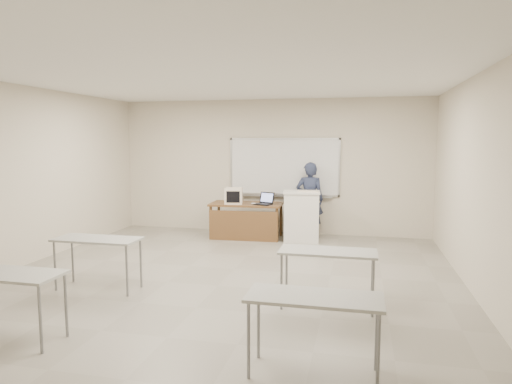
% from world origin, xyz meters
% --- Properties ---
extents(floor, '(7.00, 8.00, 0.01)m').
position_xyz_m(floor, '(0.00, 0.00, -0.01)').
color(floor, gray).
rests_on(floor, ground).
extents(whiteboard, '(2.48, 0.10, 1.31)m').
position_xyz_m(whiteboard, '(0.30, 3.97, 1.48)').
color(whiteboard, white).
rests_on(whiteboard, floor).
extents(student_desks, '(4.40, 2.20, 0.73)m').
position_xyz_m(student_desks, '(-0.00, -1.35, 0.67)').
color(student_desks, gray).
rests_on(student_desks, floor).
extents(instructor_desk, '(1.53, 0.77, 0.75)m').
position_xyz_m(instructor_desk, '(-0.40, 3.19, 0.56)').
color(instructor_desk, brown).
rests_on(instructor_desk, floor).
extents(podium, '(0.74, 0.54, 1.05)m').
position_xyz_m(podium, '(0.80, 3.20, 0.53)').
color(podium, white).
rests_on(podium, floor).
extents(crt_monitor, '(0.37, 0.42, 0.35)m').
position_xyz_m(crt_monitor, '(-0.65, 3.18, 0.92)').
color(crt_monitor, beige).
rests_on(crt_monitor, instructor_desk).
extents(laptop, '(0.34, 0.31, 0.25)m').
position_xyz_m(laptop, '(0.00, 3.18, 0.81)').
color(laptop, black).
rests_on(laptop, instructor_desk).
extents(mouse, '(0.12, 0.09, 0.04)m').
position_xyz_m(mouse, '(-0.20, 3.10, 0.77)').
color(mouse, '#9A9CA2').
rests_on(mouse, instructor_desk).
extents(keyboard, '(0.42, 0.17, 0.02)m').
position_xyz_m(keyboard, '(0.95, 3.08, 1.06)').
color(keyboard, beige).
rests_on(keyboard, podium).
extents(presenter, '(0.61, 0.42, 1.63)m').
position_xyz_m(presenter, '(0.91, 3.68, 0.81)').
color(presenter, black).
rests_on(presenter, floor).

